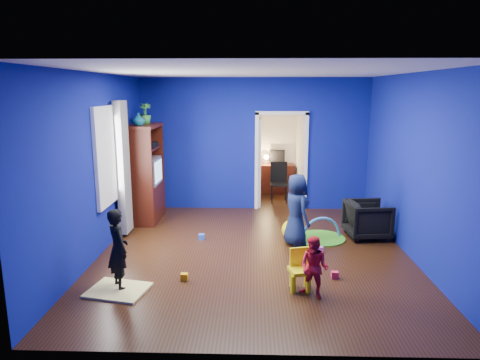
{
  "coord_description": "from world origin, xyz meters",
  "views": [
    {
      "loc": [
        -0.02,
        -6.63,
        2.63
      ],
      "look_at": [
        -0.24,
        0.4,
        1.15
      ],
      "focal_mm": 32.0,
      "sensor_mm": 36.0,
      "label": 1
    }
  ],
  "objects_px": {
    "toddler_red": "(314,267)",
    "kid_chair": "(300,272)",
    "folding_chair": "(279,183)",
    "armchair": "(368,219)",
    "tv_armoire": "(145,173)",
    "child_black": "(118,249)",
    "vase": "(139,119)",
    "hopper_ball": "(292,230)",
    "child_navy": "(296,210)",
    "crt_tv": "(147,171)",
    "play_mat": "(321,238)",
    "study_desk": "(277,179)"
  },
  "relations": [
    {
      "from": "toddler_red",
      "to": "tv_armoire",
      "type": "bearing_deg",
      "value": 165.04
    },
    {
      "from": "vase",
      "to": "folding_chair",
      "type": "xyz_separation_m",
      "value": [
        2.81,
        1.78,
        -1.62
      ]
    },
    {
      "from": "tv_armoire",
      "to": "crt_tv",
      "type": "height_order",
      "value": "tv_armoire"
    },
    {
      "from": "kid_chair",
      "to": "play_mat",
      "type": "distance_m",
      "value": 2.13
    },
    {
      "from": "vase",
      "to": "folding_chair",
      "type": "height_order",
      "value": "vase"
    },
    {
      "from": "hopper_ball",
      "to": "kid_chair",
      "type": "distance_m",
      "value": 1.97
    },
    {
      "from": "child_black",
      "to": "folding_chair",
      "type": "height_order",
      "value": "child_black"
    },
    {
      "from": "child_black",
      "to": "crt_tv",
      "type": "relative_size",
      "value": 1.58
    },
    {
      "from": "tv_armoire",
      "to": "armchair",
      "type": "bearing_deg",
      "value": -12.71
    },
    {
      "from": "child_black",
      "to": "child_navy",
      "type": "bearing_deg",
      "value": -91.33
    },
    {
      "from": "folding_chair",
      "to": "kid_chair",
      "type": "bearing_deg",
      "value": -89.75
    },
    {
      "from": "tv_armoire",
      "to": "play_mat",
      "type": "xyz_separation_m",
      "value": [
        3.42,
        -1.07,
        -0.97
      ]
    },
    {
      "from": "child_navy",
      "to": "kid_chair",
      "type": "bearing_deg",
      "value": 152.51
    },
    {
      "from": "tv_armoire",
      "to": "play_mat",
      "type": "relative_size",
      "value": 2.26
    },
    {
      "from": "kid_chair",
      "to": "folding_chair",
      "type": "xyz_separation_m",
      "value": [
        -0.02,
        4.58,
        0.21
      ]
    },
    {
      "from": "armchair",
      "to": "folding_chair",
      "type": "relative_size",
      "value": 0.8
    },
    {
      "from": "armchair",
      "to": "toddler_red",
      "type": "height_order",
      "value": "toddler_red"
    },
    {
      "from": "tv_armoire",
      "to": "hopper_ball",
      "type": "xyz_separation_m",
      "value": [
        2.89,
        -1.13,
        -0.8
      ]
    },
    {
      "from": "crt_tv",
      "to": "vase",
      "type": "bearing_deg",
      "value": -97.59
    },
    {
      "from": "crt_tv",
      "to": "child_black",
      "type": "bearing_deg",
      "value": -83.46
    },
    {
      "from": "armchair",
      "to": "child_navy",
      "type": "relative_size",
      "value": 0.59
    },
    {
      "from": "hopper_ball",
      "to": "folding_chair",
      "type": "relative_size",
      "value": 0.39
    },
    {
      "from": "armchair",
      "to": "tv_armoire",
      "type": "height_order",
      "value": "tv_armoire"
    },
    {
      "from": "hopper_ball",
      "to": "child_navy",
      "type": "bearing_deg",
      "value": -78.69
    },
    {
      "from": "armchair",
      "to": "hopper_ball",
      "type": "bearing_deg",
      "value": 91.19
    },
    {
      "from": "kid_chair",
      "to": "tv_armoire",
      "type": "bearing_deg",
      "value": 117.7
    },
    {
      "from": "tv_armoire",
      "to": "folding_chair",
      "type": "height_order",
      "value": "tv_armoire"
    },
    {
      "from": "toddler_red",
      "to": "study_desk",
      "type": "bearing_deg",
      "value": 124.65
    },
    {
      "from": "hopper_ball",
      "to": "folding_chair",
      "type": "bearing_deg",
      "value": 91.68
    },
    {
      "from": "play_mat",
      "to": "child_black",
      "type": "bearing_deg",
      "value": -145.77
    },
    {
      "from": "kid_chair",
      "to": "child_navy",
      "type": "bearing_deg",
      "value": 71.76
    },
    {
      "from": "hopper_ball",
      "to": "folding_chair",
      "type": "xyz_separation_m",
      "value": [
        -0.08,
        2.61,
        0.28
      ]
    },
    {
      "from": "child_black",
      "to": "kid_chair",
      "type": "height_order",
      "value": "child_black"
    },
    {
      "from": "toddler_red",
      "to": "kid_chair",
      "type": "bearing_deg",
      "value": 159.82
    },
    {
      "from": "child_navy",
      "to": "tv_armoire",
      "type": "bearing_deg",
      "value": 40.85
    },
    {
      "from": "hopper_ball",
      "to": "play_mat",
      "type": "xyz_separation_m",
      "value": [
        0.53,
        0.06,
        -0.17
      ]
    },
    {
      "from": "toddler_red",
      "to": "folding_chair",
      "type": "relative_size",
      "value": 0.88
    },
    {
      "from": "kid_chair",
      "to": "folding_chair",
      "type": "relative_size",
      "value": 0.54
    },
    {
      "from": "tv_armoire",
      "to": "hopper_ball",
      "type": "distance_m",
      "value": 3.2
    },
    {
      "from": "vase",
      "to": "hopper_ball",
      "type": "distance_m",
      "value": 3.56
    },
    {
      "from": "toddler_red",
      "to": "crt_tv",
      "type": "height_order",
      "value": "crt_tv"
    },
    {
      "from": "child_black",
      "to": "tv_armoire",
      "type": "height_order",
      "value": "tv_armoire"
    },
    {
      "from": "crt_tv",
      "to": "play_mat",
      "type": "distance_m",
      "value": 3.69
    },
    {
      "from": "folding_chair",
      "to": "child_navy",
      "type": "bearing_deg",
      "value": -87.47
    },
    {
      "from": "child_navy",
      "to": "crt_tv",
      "type": "xyz_separation_m",
      "value": [
        -2.9,
        1.38,
        0.4
      ]
    },
    {
      "from": "toddler_red",
      "to": "hopper_ball",
      "type": "xyz_separation_m",
      "value": [
        -0.09,
        2.17,
        -0.22
      ]
    },
    {
      "from": "hopper_ball",
      "to": "vase",
      "type": "bearing_deg",
      "value": 163.93
    },
    {
      "from": "vase",
      "to": "child_navy",
      "type": "bearing_deg",
      "value": -20.22
    },
    {
      "from": "study_desk",
      "to": "crt_tv",
      "type": "bearing_deg",
      "value": -138.59
    },
    {
      "from": "play_mat",
      "to": "folding_chair",
      "type": "distance_m",
      "value": 2.66
    }
  ]
}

